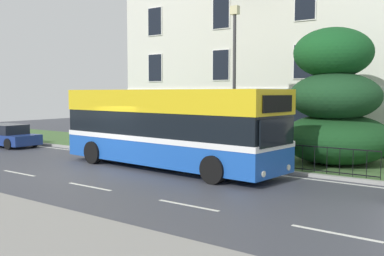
% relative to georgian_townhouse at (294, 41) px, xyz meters
% --- Properties ---
extents(ground_plane, '(60.00, 56.00, 0.18)m').
position_rel_georgian_townhouse_xyz_m(ground_plane, '(-1.83, -13.38, -6.15)').
color(ground_plane, '#3E4048').
extents(georgian_townhouse, '(20.11, 8.77, 11.94)m').
position_rel_georgian_townhouse_xyz_m(georgian_townhouse, '(0.00, 0.00, 0.00)').
color(georgian_townhouse, silver).
rests_on(georgian_townhouse, ground_plane).
extents(iron_verge_railing, '(15.22, 0.04, 0.97)m').
position_rel_georgian_townhouse_xyz_m(iron_verge_railing, '(0.00, -10.00, -5.51)').
color(iron_verge_railing, black).
rests_on(iron_verge_railing, ground_plane).
extents(evergreen_tree, '(4.52, 4.52, 5.60)m').
position_rel_georgian_townhouse_xyz_m(evergreen_tree, '(5.17, -7.53, -3.70)').
color(evergreen_tree, '#423328').
rests_on(evergreen_tree, ground_plane).
extents(single_decker_bus, '(10.06, 3.26, 3.15)m').
position_rel_georgian_townhouse_xyz_m(single_decker_bus, '(0.00, -12.01, -4.47)').
color(single_decker_bus, '#1B51B3').
rests_on(single_decker_bus, ground_plane).
extents(parked_hatchback_00, '(3.86, 1.94, 1.24)m').
position_rel_georgian_townhouse_xyz_m(parked_hatchback_00, '(-11.88, -11.82, -5.53)').
color(parked_hatchback_00, navy).
rests_on(parked_hatchback_00, ground_plane).
extents(street_lamp_post, '(0.36, 0.24, 6.58)m').
position_rel_georgian_townhouse_xyz_m(street_lamp_post, '(1.31, -9.11, -2.23)').
color(street_lamp_post, '#333338').
rests_on(street_lamp_post, ground_plane).
extents(litter_bin, '(0.53, 0.53, 1.04)m').
position_rel_georgian_townhouse_xyz_m(litter_bin, '(-2.29, -9.30, -5.49)').
color(litter_bin, black).
rests_on(litter_bin, ground_plane).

